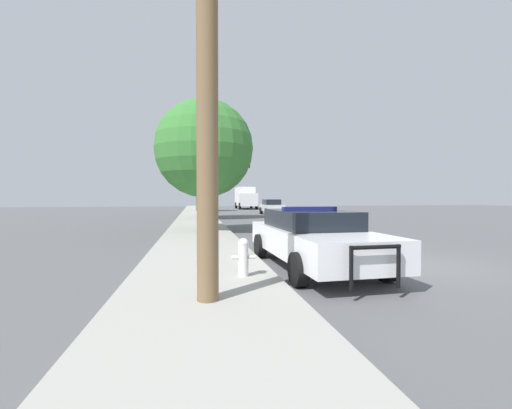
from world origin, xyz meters
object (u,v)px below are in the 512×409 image
object	(u,v)px
tree_sidewalk_far	(197,173)
utility_pole	(207,21)
police_car	(313,237)
box_truck	(245,197)
traffic_light	(221,172)
tree_sidewalk_mid	(203,161)
fire_hydrant	(243,256)
car_background_oncoming	(272,207)
tree_sidewalk_near	(204,149)

from	to	relation	value
tree_sidewalk_far	utility_pole	bearing A→B (deg)	-90.22
police_car	utility_pole	size ratio (longest dim) A/B	0.64
box_truck	tree_sidewalk_far	distance (m)	11.01
traffic_light	tree_sidewalk_mid	xyz separation A→B (m)	(-1.61, -3.36, 0.60)
box_truck	tree_sidewalk_mid	xyz separation A→B (m)	(-6.60, -22.31, 2.80)
traffic_light	tree_sidewalk_mid	world-z (taller)	tree_sidewalk_mid
fire_hydrant	car_background_oncoming	size ratio (longest dim) A/B	0.18
box_truck	tree_sidewalk_far	world-z (taller)	tree_sidewalk_far
fire_hydrant	tree_sidewalk_far	bearing A→B (deg)	91.05
fire_hydrant	tree_sidewalk_far	size ratio (longest dim) A/B	0.12
traffic_light	box_truck	size ratio (longest dim) A/B	0.70
tree_sidewalk_far	tree_sidewalk_near	world-z (taller)	tree_sidewalk_far
traffic_light	car_background_oncoming	size ratio (longest dim) A/B	1.20
car_background_oncoming	tree_sidewalk_mid	bearing A→B (deg)	41.01
fire_hydrant	tree_sidewalk_near	distance (m)	10.44
car_background_oncoming	police_car	bearing A→B (deg)	80.33
police_car	tree_sidewalk_near	world-z (taller)	tree_sidewalk_near
car_background_oncoming	tree_sidewalk_mid	distance (m)	9.56
utility_pole	tree_sidewalk_far	size ratio (longest dim) A/B	1.34
traffic_light	box_truck	distance (m)	19.72
traffic_light	tree_sidewalk_far	world-z (taller)	tree_sidewalk_far
police_car	traffic_light	world-z (taller)	traffic_light
fire_hydrant	traffic_light	xyz separation A→B (m)	(1.32, 23.38, 3.34)
tree_sidewalk_far	police_car	bearing A→B (deg)	-85.66
police_car	tree_sidewalk_mid	bearing A→B (deg)	-85.68
police_car	box_truck	bearing A→B (deg)	-98.41
police_car	fire_hydrant	xyz separation A→B (m)	(-1.88, -1.18, -0.21)
box_truck	tree_sidewalk_near	bearing A→B (deg)	78.48
police_car	tree_sidewalk_far	xyz separation A→B (m)	(-2.51, 33.09, 3.78)
police_car	tree_sidewalk_mid	xyz separation A→B (m)	(-2.18, 18.83, 3.72)
utility_pole	tree_sidewalk_far	world-z (taller)	utility_pole
utility_pole	box_truck	xyz separation A→B (m)	(7.07, 43.81, -2.73)
fire_hydrant	traffic_light	bearing A→B (deg)	86.78
fire_hydrant	box_truck	size ratio (longest dim) A/B	0.10
tree_sidewalk_near	utility_pole	bearing A→B (deg)	-91.35
fire_hydrant	tree_sidewalk_mid	world-z (taller)	tree_sidewalk_mid
car_background_oncoming	tree_sidewalk_near	bearing A→B (deg)	67.25
utility_pole	box_truck	size ratio (longest dim) A/B	1.12
police_car	traffic_light	distance (m)	22.42
car_background_oncoming	box_truck	bearing A→B (deg)	-88.62
fire_hydrant	traffic_light	world-z (taller)	traffic_light
fire_hydrant	utility_pole	world-z (taller)	utility_pole
tree_sidewalk_mid	tree_sidewalk_far	bearing A→B (deg)	91.34
police_car	utility_pole	xyz separation A→B (m)	(-2.65, -2.67, 3.65)
police_car	box_truck	distance (m)	41.39
utility_pole	car_background_oncoming	size ratio (longest dim) A/B	1.93
police_car	tree_sidewalk_near	size ratio (longest dim) A/B	0.86
box_truck	fire_hydrant	bearing A→B (deg)	81.83
police_car	tree_sidewalk_mid	size ratio (longest dim) A/B	0.77
utility_pole	traffic_light	xyz separation A→B (m)	(2.08, 24.86, -0.53)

